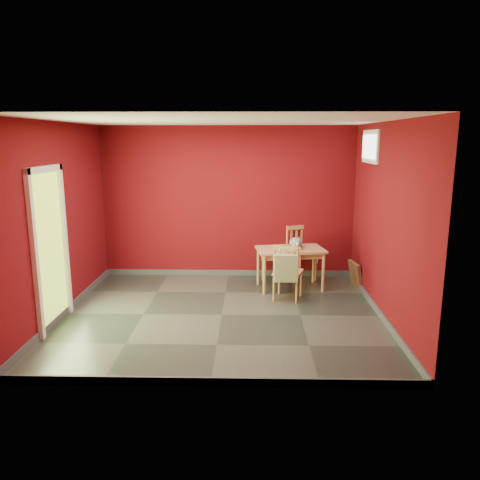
{
  "coord_description": "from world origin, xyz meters",
  "views": [
    {
      "loc": [
        0.4,
        -6.31,
        2.46
      ],
      "look_at": [
        0.25,
        0.45,
        1.0
      ],
      "focal_mm": 35.0,
      "sensor_mm": 36.0,
      "label": 1
    }
  ],
  "objects_px": {
    "tote_bag": "(286,268)",
    "picture_frame": "(355,275)",
    "chair_far_right": "(300,252)",
    "cat": "(296,241)",
    "chair_far_left": "(272,255)",
    "dining_table": "(290,253)",
    "chair_near": "(287,271)"
  },
  "relations": [
    {
      "from": "chair_far_left",
      "to": "picture_frame",
      "type": "relative_size",
      "value": 1.76
    },
    {
      "from": "chair_far_left",
      "to": "picture_frame",
      "type": "distance_m",
      "value": 1.51
    },
    {
      "from": "tote_bag",
      "to": "picture_frame",
      "type": "bearing_deg",
      "value": 34.82
    },
    {
      "from": "chair_far_right",
      "to": "picture_frame",
      "type": "xyz_separation_m",
      "value": [
        0.89,
        -0.48,
        -0.27
      ]
    },
    {
      "from": "dining_table",
      "to": "tote_bag",
      "type": "bearing_deg",
      "value": -99.34
    },
    {
      "from": "tote_bag",
      "to": "cat",
      "type": "height_order",
      "value": "cat"
    },
    {
      "from": "chair_far_right",
      "to": "tote_bag",
      "type": "bearing_deg",
      "value": -104.66
    },
    {
      "from": "chair_far_left",
      "to": "cat",
      "type": "height_order",
      "value": "cat"
    },
    {
      "from": "tote_bag",
      "to": "picture_frame",
      "type": "distance_m",
      "value": 1.56
    },
    {
      "from": "chair_far_left",
      "to": "chair_near",
      "type": "relative_size",
      "value": 0.89
    },
    {
      "from": "chair_far_right",
      "to": "cat",
      "type": "relative_size",
      "value": 2.1
    },
    {
      "from": "chair_far_left",
      "to": "cat",
      "type": "xyz_separation_m",
      "value": [
        0.37,
        -0.56,
        0.39
      ]
    },
    {
      "from": "chair_far_right",
      "to": "chair_near",
      "type": "bearing_deg",
      "value": -105.4
    },
    {
      "from": "chair_far_right",
      "to": "tote_bag",
      "type": "height_order",
      "value": "chair_far_right"
    },
    {
      "from": "chair_far_left",
      "to": "tote_bag",
      "type": "height_order",
      "value": "tote_bag"
    },
    {
      "from": "chair_far_left",
      "to": "chair_far_right",
      "type": "distance_m",
      "value": 0.51
    },
    {
      "from": "cat",
      "to": "chair_near",
      "type": "bearing_deg",
      "value": -121.94
    },
    {
      "from": "dining_table",
      "to": "cat",
      "type": "relative_size",
      "value": 2.62
    },
    {
      "from": "dining_table",
      "to": "picture_frame",
      "type": "relative_size",
      "value": 2.63
    },
    {
      "from": "chair_near",
      "to": "dining_table",
      "type": "bearing_deg",
      "value": 81.11
    },
    {
      "from": "dining_table",
      "to": "chair_far_right",
      "type": "xyz_separation_m",
      "value": [
        0.22,
        0.56,
        -0.11
      ]
    },
    {
      "from": "dining_table",
      "to": "chair_far_right",
      "type": "distance_m",
      "value": 0.61
    },
    {
      "from": "chair_far_left",
      "to": "chair_far_right",
      "type": "relative_size",
      "value": 0.84
    },
    {
      "from": "dining_table",
      "to": "cat",
      "type": "height_order",
      "value": "cat"
    },
    {
      "from": "picture_frame",
      "to": "cat",
      "type": "bearing_deg",
      "value": 179.63
    },
    {
      "from": "chair_near",
      "to": "picture_frame",
      "type": "relative_size",
      "value": 1.98
    },
    {
      "from": "dining_table",
      "to": "chair_near",
      "type": "distance_m",
      "value": 0.6
    },
    {
      "from": "chair_near",
      "to": "cat",
      "type": "bearing_deg",
      "value": 74.32
    },
    {
      "from": "cat",
      "to": "dining_table",
      "type": "bearing_deg",
      "value": -154.6
    },
    {
      "from": "chair_near",
      "to": "tote_bag",
      "type": "height_order",
      "value": "chair_near"
    },
    {
      "from": "tote_bag",
      "to": "picture_frame",
      "type": "xyz_separation_m",
      "value": [
        1.25,
        0.87,
        -0.35
      ]
    },
    {
      "from": "cat",
      "to": "picture_frame",
      "type": "height_order",
      "value": "cat"
    }
  ]
}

